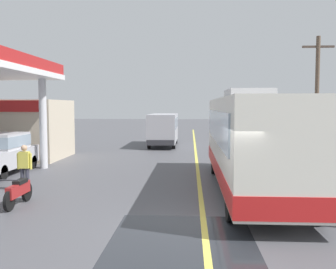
{
  "coord_description": "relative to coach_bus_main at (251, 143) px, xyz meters",
  "views": [
    {
      "loc": [
        -0.36,
        -9.45,
        3.05
      ],
      "look_at": [
        -1.5,
        10.0,
        1.6
      ],
      "focal_mm": 40.85,
      "sensor_mm": 36.0,
      "label": 1
    }
  ],
  "objects": [
    {
      "name": "wet_puddle_patch",
      "position": [
        -2.39,
        -5.7,
        -1.72
      ],
      "size": [
        3.3,
        4.43,
        0.01
      ],
      "primitive_type": "cube",
      "color": "#26282D",
      "rests_on": "ground"
    },
    {
      "name": "ground",
      "position": [
        -1.85,
        15.54,
        -1.72
      ],
      "size": [
        120.0,
        120.0,
        0.0
      ],
      "primitive_type": "plane",
      "color": "#4C4C51"
    },
    {
      "name": "motorcycle_parked_forecourt",
      "position": [
        -7.47,
        -2.66,
        -1.28
      ],
      "size": [
        0.55,
        1.8,
        0.92
      ],
      "color": "black",
      "rests_on": "ground"
    },
    {
      "name": "coach_bus_main",
      "position": [
        0.0,
        0.0,
        0.0
      ],
      "size": [
        2.6,
        11.04,
        3.69
      ],
      "color": "silver",
      "rests_on": "ground"
    },
    {
      "name": "lane_divider_stripe",
      "position": [
        -1.85,
        10.54,
        -1.72
      ],
      "size": [
        0.16,
        50.0,
        0.01
      ],
      "primitive_type": "cube",
      "color": "#D8CC4C",
      "rests_on": "ground"
    },
    {
      "name": "pedestrian_near_pump",
      "position": [
        -8.17,
        -0.61,
        -0.79
      ],
      "size": [
        0.55,
        0.22,
        1.66
      ],
      "color": "#33333F",
      "rests_on": "ground"
    },
    {
      "name": "utility_pole_roadside",
      "position": [
        5.09,
        8.75,
        1.98
      ],
      "size": [
        1.8,
        0.24,
        7.05
      ],
      "color": "brown",
      "rests_on": "ground"
    },
    {
      "name": "car_at_pump",
      "position": [
        -10.68,
        2.78,
        -0.71
      ],
      "size": [
        1.7,
        4.2,
        1.82
      ],
      "color": "#B2B2B7",
      "rests_on": "ground"
    },
    {
      "name": "minibus_opposing_lane",
      "position": [
        -4.27,
        15.18,
        -0.25
      ],
      "size": [
        2.04,
        6.13,
        2.44
      ],
      "color": "#A5A5AD",
      "rests_on": "ground"
    }
  ]
}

